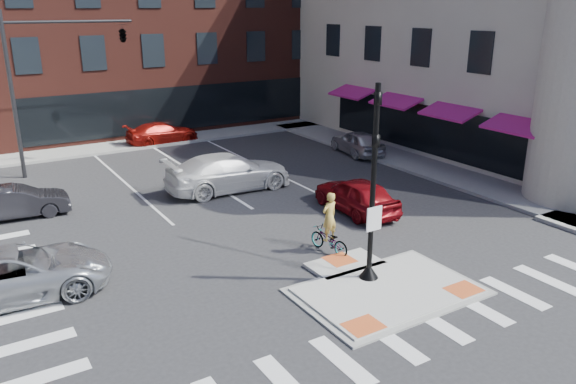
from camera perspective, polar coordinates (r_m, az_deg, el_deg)
ground at (r=17.57m, az=9.00°, el=-9.39°), size 120.00×120.00×0.00m
refuge_island at (r=17.38m, az=9.57°, el=-9.57°), size 5.40×4.65×0.13m
sidewalk_e at (r=31.32m, az=12.30°, el=3.07°), size 3.00×24.00×0.15m
sidewalk_n at (r=37.08m, az=-9.79°, el=5.58°), size 26.00×3.00×0.15m
building_n at (r=45.63m, az=-15.33°, el=17.37°), size 24.40×18.40×15.50m
building_e at (r=39.41m, az=23.46°, el=16.84°), size 21.90×23.90×17.70m
building_far_left at (r=64.03m, az=-26.72°, el=13.71°), size 10.00×12.00×10.00m
building_far_right at (r=68.47m, az=-15.82°, el=15.95°), size 12.00×12.00×12.00m
signal_pole at (r=16.89m, az=8.53°, el=-1.78°), size 0.60×0.60×5.98m
mast_arm_signal at (r=30.49m, az=-19.10°, el=13.82°), size 6.10×2.24×8.00m
silver_suv at (r=18.21m, az=-26.21°, el=-7.45°), size 5.71×2.96×1.54m
red_sedan at (r=23.24m, az=6.94°, el=-0.29°), size 1.89×4.36×1.46m
white_pickup at (r=25.95m, az=-6.05°, el=2.01°), size 5.94×2.57×1.70m
bg_car_dark at (r=24.96m, az=-25.83°, el=-0.93°), size 4.07×1.75×1.30m
bg_car_silver at (r=32.51m, az=7.06°, el=5.04°), size 2.23×4.29×1.39m
bg_car_red at (r=35.79m, az=-12.66°, el=5.88°), size 4.55×2.03×1.30m
cyclist at (r=19.35m, az=4.18°, el=-4.12°), size 0.89×1.79×2.17m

